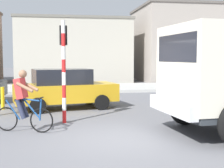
{
  "coord_description": "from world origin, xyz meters",
  "views": [
    {
      "loc": [
        -1.34,
        -7.59,
        2.05
      ],
      "look_at": [
        0.29,
        2.5,
        1.2
      ],
      "focal_mm": 50.75,
      "sensor_mm": 36.0,
      "label": 1
    }
  ],
  "objects": [
    {
      "name": "cyclist",
      "position": [
        -2.38,
        1.33,
        0.86
      ],
      "size": [
        1.63,
        0.73,
        1.72
      ],
      "color": "black",
      "rests_on": "ground"
    },
    {
      "name": "ground_plane",
      "position": [
        0.0,
        0.0,
        0.0
      ],
      "size": [
        120.0,
        120.0,
        0.0
      ],
      "primitive_type": "plane",
      "color": "slate"
    },
    {
      "name": "building_corner_right",
      "position": [
        10.53,
        19.82,
        3.26
      ],
      "size": [
        10.11,
        7.57,
        6.52
      ],
      "color": "#9E9389",
      "rests_on": "ground"
    },
    {
      "name": "building_mid_block",
      "position": [
        -0.22,
        20.15,
        2.67
      ],
      "size": [
        9.51,
        6.0,
        5.33
      ],
      "color": "#B2AD9E",
      "rests_on": "ground"
    },
    {
      "name": "bollard_far",
      "position": [
        -3.64,
        5.38,
        0.45
      ],
      "size": [
        0.14,
        0.14,
        0.9
      ],
      "primitive_type": "cylinder",
      "color": "gold",
      "rests_on": "ground"
    },
    {
      "name": "pedestrian_near_kerb",
      "position": [
        3.77,
        7.96,
        0.85
      ],
      "size": [
        0.34,
        0.22,
        1.62
      ],
      "color": "#2D334C",
      "rests_on": "ground"
    },
    {
      "name": "car_red_near",
      "position": [
        -1.2,
        5.21,
        0.82
      ],
      "size": [
        4.27,
        2.51,
        1.6
      ],
      "color": "gold",
      "rests_on": "ground"
    },
    {
      "name": "sidewalk_far",
      "position": [
        0.0,
        12.95,
        0.08
      ],
      "size": [
        80.0,
        5.0,
        0.16
      ],
      "primitive_type": "cube",
      "color": "#ADADA8",
      "rests_on": "ground"
    },
    {
      "name": "traffic_light_pole",
      "position": [
        -1.25,
        2.45,
        2.07
      ],
      "size": [
        0.24,
        0.43,
        3.2
      ],
      "color": "red",
      "rests_on": "ground"
    }
  ]
}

